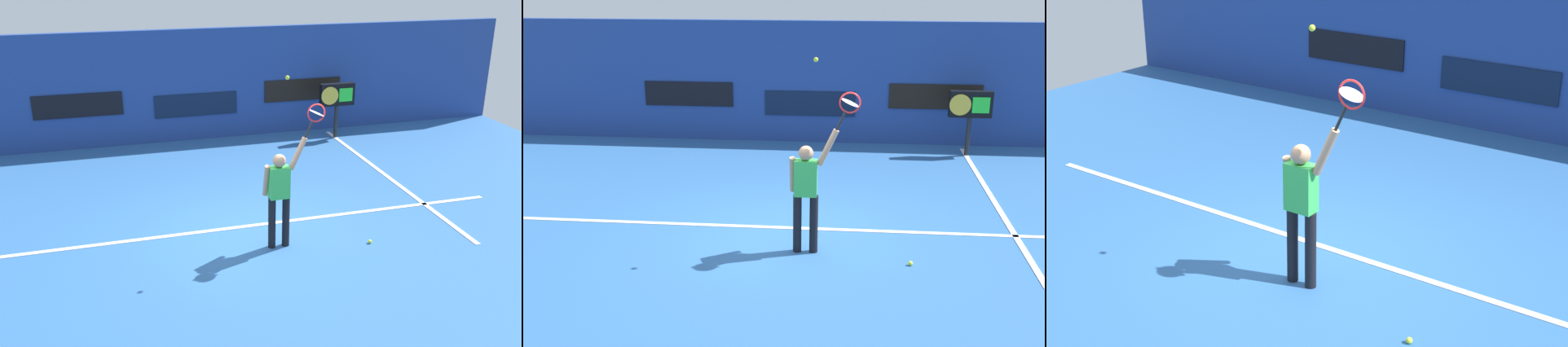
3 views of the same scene
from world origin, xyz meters
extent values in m
plane|color=#2D609E|center=(0.00, 0.00, 0.00)|extent=(18.00, 18.00, 0.00)
cube|color=navy|center=(0.00, 5.94, 1.47)|extent=(18.00, 0.20, 2.94)
cube|color=#0C1933|center=(0.00, 5.82, 0.97)|extent=(2.20, 0.03, 0.60)
cube|color=black|center=(-3.00, 5.82, 1.15)|extent=(2.20, 0.03, 0.60)
cube|color=black|center=(3.00, 5.82, 1.19)|extent=(2.20, 0.03, 0.60)
cube|color=white|center=(0.00, 0.30, 0.01)|extent=(10.00, 0.10, 0.01)
cube|color=white|center=(3.67, 2.00, 0.01)|extent=(0.10, 7.00, 0.01)
cylinder|color=black|center=(0.17, -0.58, 0.46)|extent=(0.13, 0.13, 0.92)
cylinder|color=black|center=(0.42, -0.58, 0.46)|extent=(0.13, 0.13, 0.92)
cube|color=green|center=(0.29, -0.58, 1.20)|extent=(0.34, 0.20, 0.55)
sphere|color=tan|center=(0.29, -0.58, 1.58)|extent=(0.22, 0.22, 0.22)
cylinder|color=tan|center=(0.61, -0.58, 1.67)|extent=(0.32, 0.09, 0.57)
cylinder|color=tan|center=(0.09, -0.50, 1.22)|extent=(0.09, 0.23, 0.58)
cylinder|color=black|center=(0.79, -0.58, 2.08)|extent=(0.15, 0.03, 0.29)
torus|color=red|center=(0.91, -0.58, 2.34)|extent=(0.42, 0.02, 0.42)
cylinder|color=silver|center=(0.91, -0.58, 2.34)|extent=(0.24, 0.27, 0.11)
sphere|color=#CCE033|center=(0.41, -0.56, 2.94)|extent=(0.07, 0.07, 0.07)
cylinder|color=black|center=(3.68, 4.97, 0.45)|extent=(0.10, 0.10, 0.91)
cube|color=black|center=(3.68, 4.97, 1.21)|extent=(0.95, 0.18, 0.60)
cylinder|color=gold|center=(3.43, 4.87, 1.21)|extent=(0.48, 0.02, 0.48)
cube|color=#26D833|center=(3.89, 4.87, 1.21)|extent=(0.38, 0.02, 0.36)
sphere|color=#CCE033|center=(1.87, -0.93, 0.03)|extent=(0.07, 0.07, 0.07)
camera|label=1|loc=(-2.44, -9.09, 4.80)|focal=39.82mm
camera|label=2|loc=(0.82, -9.66, 4.24)|focal=44.47mm
camera|label=3|loc=(4.67, -6.67, 4.37)|focal=51.49mm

